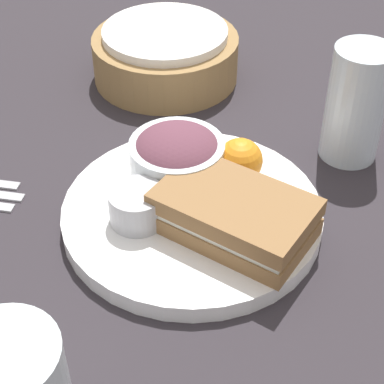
{
  "coord_description": "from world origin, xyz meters",
  "views": [
    {
      "loc": [
        0.19,
        -0.46,
        0.46
      ],
      "look_at": [
        0.0,
        0.0,
        0.04
      ],
      "focal_mm": 60.0,
      "sensor_mm": 36.0,
      "label": 1
    }
  ],
  "objects_px": {
    "sandwich": "(234,214)",
    "bread_basket": "(166,54)",
    "plate": "(192,214)",
    "salad_bowl": "(177,156)",
    "dressing_cup": "(137,206)",
    "drink_glass": "(356,104)"
  },
  "relations": [
    {
      "from": "salad_bowl",
      "to": "dressing_cup",
      "type": "relative_size",
      "value": 1.8
    },
    {
      "from": "plate",
      "to": "dressing_cup",
      "type": "bearing_deg",
      "value": -138.44
    },
    {
      "from": "plate",
      "to": "dressing_cup",
      "type": "height_order",
      "value": "dressing_cup"
    },
    {
      "from": "plate",
      "to": "drink_glass",
      "type": "relative_size",
      "value": 1.97
    },
    {
      "from": "salad_bowl",
      "to": "bread_basket",
      "type": "relative_size",
      "value": 0.51
    },
    {
      "from": "plate",
      "to": "bread_basket",
      "type": "relative_size",
      "value": 1.36
    },
    {
      "from": "sandwich",
      "to": "bread_basket",
      "type": "relative_size",
      "value": 0.82
    },
    {
      "from": "drink_glass",
      "to": "bread_basket",
      "type": "distance_m",
      "value": 0.29
    },
    {
      "from": "plate",
      "to": "salad_bowl",
      "type": "height_order",
      "value": "salad_bowl"
    },
    {
      "from": "plate",
      "to": "salad_bowl",
      "type": "xyz_separation_m",
      "value": [
        -0.03,
        0.04,
        0.04
      ]
    },
    {
      "from": "drink_glass",
      "to": "sandwich",
      "type": "bearing_deg",
      "value": -110.97
    },
    {
      "from": "sandwich",
      "to": "dressing_cup",
      "type": "bearing_deg",
      "value": -167.45
    },
    {
      "from": "plate",
      "to": "drink_glass",
      "type": "distance_m",
      "value": 0.23
    },
    {
      "from": "salad_bowl",
      "to": "bread_basket",
      "type": "xyz_separation_m",
      "value": [
        -0.11,
        0.22,
        -0.01
      ]
    },
    {
      "from": "dressing_cup",
      "to": "bread_basket",
      "type": "distance_m",
      "value": 0.32
    },
    {
      "from": "salad_bowl",
      "to": "bread_basket",
      "type": "bearing_deg",
      "value": 116.8
    },
    {
      "from": "dressing_cup",
      "to": "drink_glass",
      "type": "bearing_deg",
      "value": 51.96
    },
    {
      "from": "sandwich",
      "to": "dressing_cup",
      "type": "height_order",
      "value": "sandwich"
    },
    {
      "from": "sandwich",
      "to": "dressing_cup",
      "type": "relative_size",
      "value": 2.89
    },
    {
      "from": "sandwich",
      "to": "bread_basket",
      "type": "height_order",
      "value": "bread_basket"
    },
    {
      "from": "dressing_cup",
      "to": "salad_bowl",
      "type": "bearing_deg",
      "value": 82.67
    },
    {
      "from": "plate",
      "to": "salad_bowl",
      "type": "distance_m",
      "value": 0.06
    }
  ]
}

